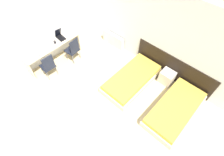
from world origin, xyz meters
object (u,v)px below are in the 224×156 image
Objects in this scene: chair_near_notebook at (48,65)px; bed_near_door at (175,109)px; laptop at (60,36)px; bed_near_window at (132,79)px; chair_near_laptop at (73,49)px; nightstand at (167,77)px.

bed_near_door is at bearing 25.43° from chair_near_notebook.
bed_near_door is 4.32m from laptop.
chair_near_laptop is at bearing -165.19° from bed_near_window.
bed_near_window is 1.13m from nightstand.
nightstand reaches higher than bed_near_door.
laptop reaches higher than bed_near_door.
chair_near_laptop reaches higher than bed_near_door.
bed_near_window is 1.57m from bed_near_door.
bed_near_window and bed_near_door have the same top height.
chair_near_notebook reaches higher than nightstand.
nightstand is 3.79m from chair_near_notebook.
bed_near_window is 2.11× the size of chair_near_laptop.
chair_near_notebook is (0.00, -1.01, 0.00)m from chair_near_laptop.
bed_near_window is 2.81m from laptop.
bed_near_window is 1.00× the size of bed_near_door.
bed_near_door is 1.13m from nightstand.
laptop is at bearing -177.40° from chair_near_laptop.
chair_near_notebook is at bearing -58.28° from laptop.
bed_near_door is at bearing 2.73° from chair_near_laptop.
chair_near_laptop is (-2.93, -1.38, 0.29)m from nightstand.
chair_near_laptop is (-2.15, -0.57, 0.34)m from bed_near_window.
bed_near_window is 2.11× the size of chair_near_notebook.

